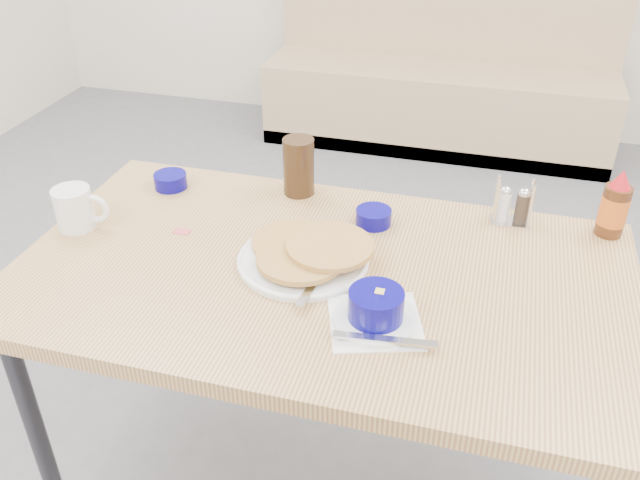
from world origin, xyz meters
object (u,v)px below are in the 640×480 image
(grits_setting, at_px, (376,310))
(syrup_bottle, at_px, (614,207))
(butter_bowl, at_px, (374,217))
(condiment_caddy, at_px, (512,208))
(creamer_bowl, at_px, (171,181))
(coffee_mug, at_px, (76,208))
(dining_table, at_px, (321,292))
(booth_bench, at_px, (440,80))
(pancake_plate, at_px, (306,255))
(amber_tumbler, at_px, (299,166))

(grits_setting, bearing_deg, syrup_bottle, 45.38)
(butter_bowl, bearing_deg, condiment_caddy, 16.91)
(creamer_bowl, height_order, butter_bowl, same)
(coffee_mug, bearing_deg, dining_table, -1.88)
(dining_table, bearing_deg, creamer_bowl, 151.56)
(grits_setting, distance_m, condiment_caddy, 0.54)
(booth_bench, height_order, coffee_mug, booth_bench)
(booth_bench, xyz_separation_m, pancake_plate, (-0.04, -2.51, 0.43))
(pancake_plate, bearing_deg, condiment_caddy, 34.84)
(booth_bench, bearing_deg, amber_tumbler, -94.08)
(coffee_mug, height_order, creamer_bowl, coffee_mug)
(creamer_bowl, bearing_deg, amber_tumbler, 10.53)
(booth_bench, bearing_deg, creamer_bowl, -102.66)
(grits_setting, relative_size, amber_tumbler, 1.61)
(coffee_mug, bearing_deg, amber_tumbler, 33.67)
(syrup_bottle, bearing_deg, booth_bench, 106.26)
(condiment_caddy, bearing_deg, creamer_bowl, -179.77)
(pancake_plate, distance_m, coffee_mug, 0.59)
(booth_bench, distance_m, dining_table, 2.56)
(booth_bench, relative_size, coffee_mug, 13.88)
(coffee_mug, distance_m, condiment_caddy, 1.09)
(dining_table, distance_m, grits_setting, 0.24)
(booth_bench, height_order, creamer_bowl, booth_bench)
(dining_table, height_order, creamer_bowl, creamer_bowl)
(booth_bench, relative_size, amber_tumbler, 12.09)
(creamer_bowl, bearing_deg, condiment_caddy, 3.62)
(coffee_mug, bearing_deg, pancake_plate, -0.04)
(butter_bowl, distance_m, amber_tumbler, 0.26)
(grits_setting, xyz_separation_m, butter_bowl, (-0.08, 0.38, -0.01))
(grits_setting, relative_size, butter_bowl, 2.82)
(creamer_bowl, xyz_separation_m, syrup_bottle, (1.15, 0.07, 0.06))
(coffee_mug, xyz_separation_m, grits_setting, (0.79, -0.17, -0.02))
(pancake_plate, relative_size, condiment_caddy, 2.82)
(pancake_plate, height_order, amber_tumbler, amber_tumbler)
(condiment_caddy, bearing_deg, amber_tumbler, 175.85)
(coffee_mug, distance_m, grits_setting, 0.81)
(coffee_mug, height_order, grits_setting, coffee_mug)
(butter_bowl, relative_size, amber_tumbler, 0.57)
(dining_table, relative_size, condiment_caddy, 11.94)
(booth_bench, height_order, syrup_bottle, booth_bench)
(pancake_plate, height_order, butter_bowl, pancake_plate)
(syrup_bottle, bearing_deg, coffee_mug, -165.95)
(creamer_bowl, distance_m, butter_bowl, 0.58)
(creamer_bowl, bearing_deg, dining_table, -28.44)
(butter_bowl, bearing_deg, booth_bench, 91.81)
(amber_tumbler, relative_size, syrup_bottle, 0.90)
(coffee_mug, height_order, amber_tumbler, amber_tumbler)
(pancake_plate, relative_size, grits_setting, 1.31)
(butter_bowl, bearing_deg, coffee_mug, -163.45)
(coffee_mug, bearing_deg, butter_bowl, 16.55)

